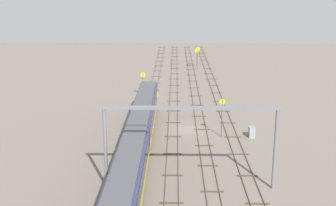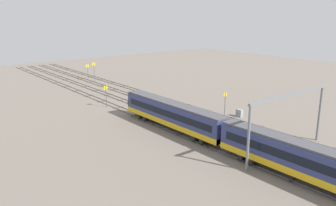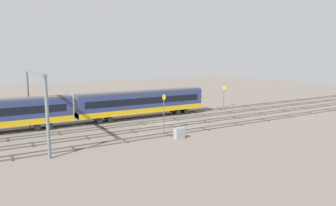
{
  "view_description": "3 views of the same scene",
  "coord_description": "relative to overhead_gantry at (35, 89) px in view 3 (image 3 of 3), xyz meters",
  "views": [
    {
      "loc": [
        -62.43,
        1.79,
        21.08
      ],
      "look_at": [
        6.11,
        3.01,
        2.47
      ],
      "focal_mm": 46.91,
      "sensor_mm": 36.0,
      "label": 1
    },
    {
      "loc": [
        -44.84,
        42.68,
        19.89
      ],
      "look_at": [
        4.14,
        3.3,
        3.34
      ],
      "focal_mm": 36.5,
      "sensor_mm": 36.0,
      "label": 2
    },
    {
      "loc": [
        -24.34,
        -41.69,
        10.64
      ],
      "look_at": [
        2.82,
        3.8,
        2.76
      ],
      "focal_mm": 31.87,
      "sensor_mm": 36.0,
      "label": 3
    }
  ],
  "objects": [
    {
      "name": "track_with_train",
      "position": [
        19.45,
        6.13,
        -6.71
      ],
      "size": [
        183.66,
        2.4,
        0.16
      ],
      "color": "#59544C",
      "rests_on": "ground"
    },
    {
      "name": "speed_sign_far_trackside",
      "position": [
        39.2,
        7.79,
        -3.61
      ],
      "size": [
        0.14,
        0.95,
        4.8
      ],
      "color": "#4C4C51",
      "rests_on": "ground"
    },
    {
      "name": "track_middle",
      "position": [
        19.45,
        1.87,
        -6.71
      ],
      "size": [
        183.66,
        2.4,
        0.16
      ],
      "color": "#59544C",
      "rests_on": "ground"
    },
    {
      "name": "relay_cabinet",
      "position": [
        16.33,
        -9.33,
        -6.04
      ],
      "size": [
        1.32,
        0.81,
        1.48
      ],
      "color": "gray",
      "rests_on": "ground"
    },
    {
      "name": "track_second_near",
      "position": [
        19.45,
        -2.38,
        -6.71
      ],
      "size": [
        183.66,
        2.4,
        0.16
      ],
      "color": "#59544C",
      "rests_on": "ground"
    },
    {
      "name": "track_near_foreground",
      "position": [
        19.45,
        -6.63,
        -6.71
      ],
      "size": [
        183.66,
        2.4,
        0.16
      ],
      "color": "#59544C",
      "rests_on": "ground"
    },
    {
      "name": "overhead_gantry",
      "position": [
        0.0,
        0.0,
        0.0
      ],
      "size": [
        0.4,
        18.34,
        9.08
      ],
      "color": "slate",
      "rests_on": "ground"
    },
    {
      "name": "speed_sign_near_foreground",
      "position": [
        16.45,
        -5.02,
        -3.29
      ],
      "size": [
        0.14,
        0.83,
        5.55
      ],
      "color": "#4C4C51",
      "rests_on": "ground"
    },
    {
      "name": "ground_plane",
      "position": [
        19.45,
        -0.25,
        -6.78
      ],
      "size": [
        199.66,
        199.66,
        0.0
      ],
      "primitive_type": "plane",
      "color": "slate"
    }
  ]
}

